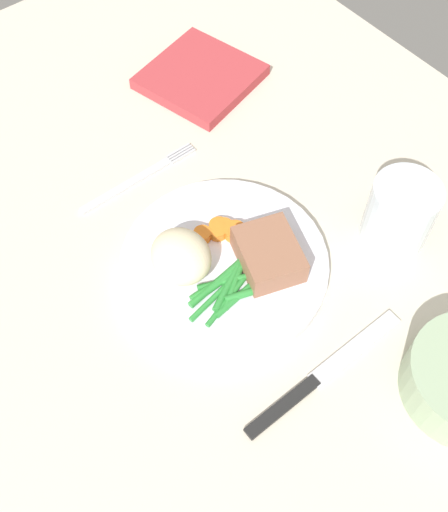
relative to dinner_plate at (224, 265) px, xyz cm
name	(u,v)px	position (x,y,z in cm)	size (l,w,h in cm)	color
dining_table	(231,293)	(2.55, -1.07, -1.80)	(120.00, 90.00, 2.00)	beige
dinner_plate	(224,265)	(0.00, 0.00, 0.00)	(23.24, 23.24, 1.60)	white
meat_portion	(269,254)	(3.14, 3.66, 2.40)	(7.54, 6.14, 3.21)	#936047
mashed_potatoes	(181,256)	(-2.09, -4.18, 3.27)	(7.01, 6.23, 4.94)	beige
carrot_slices	(221,230)	(-3.11, 2.07, 1.33)	(4.21, 5.37, 1.15)	orange
green_beans	(229,287)	(3.05, -1.78, 1.17)	(5.96, 10.00, 0.86)	#2D8C38
fork	(138,179)	(-16.69, -0.26, -0.60)	(1.44, 16.60, 0.40)	silver
knife	(321,375)	(16.17, -0.29, -0.60)	(1.70, 20.50, 0.64)	black
water_glass	(399,216)	(8.47, 18.36, 2.63)	(7.62, 7.62, 8.10)	silver
napkin	(200,77)	(-25.90, 16.48, 0.00)	(13.75, 13.88, 1.59)	#B2383D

